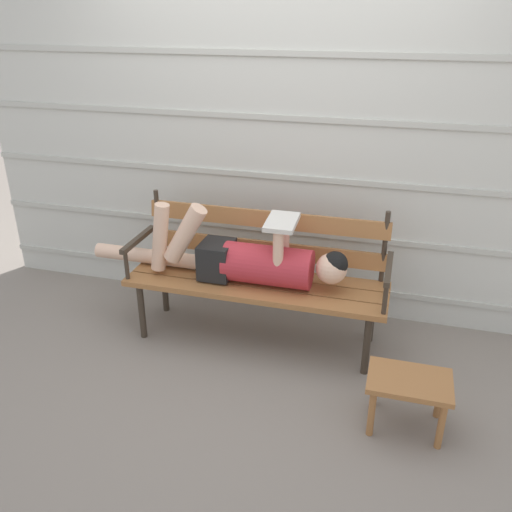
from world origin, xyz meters
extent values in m
plane|color=gray|center=(0.00, 0.00, 0.00)|extent=(12.00, 12.00, 0.00)
cube|color=beige|center=(0.00, 0.73, 1.17)|extent=(4.39, 0.06, 2.35)
cube|color=#B7B7AD|center=(0.00, 0.70, 0.20)|extent=(4.39, 0.02, 0.04)
cube|color=#B7B7AD|center=(0.00, 0.70, 0.59)|extent=(4.39, 0.02, 0.04)
cube|color=#B7B7AD|center=(0.00, 0.70, 0.98)|extent=(4.39, 0.02, 0.04)
cube|color=#B7B7AD|center=(0.00, 0.70, 1.37)|extent=(4.39, 0.02, 0.04)
cube|color=#B7B7AD|center=(0.00, 0.70, 1.76)|extent=(4.39, 0.02, 0.04)
cube|color=#9E6638|center=(0.00, 0.03, 0.41)|extent=(1.66, 0.14, 0.04)
cube|color=#9E6638|center=(0.00, 0.19, 0.41)|extent=(1.66, 0.14, 0.04)
cube|color=#9E6638|center=(0.00, 0.35, 0.41)|extent=(1.66, 0.14, 0.04)
cube|color=#9E6638|center=(0.00, 0.42, 0.56)|extent=(1.60, 0.05, 0.11)
cube|color=#9E6638|center=(0.00, 0.42, 0.77)|extent=(1.60, 0.05, 0.11)
cylinder|color=#382D23|center=(-0.77, 0.42, 0.66)|extent=(0.03, 0.03, 0.47)
cylinder|color=#382D23|center=(0.77, 0.42, 0.66)|extent=(0.03, 0.03, 0.47)
cylinder|color=#382D23|center=(-0.73, 0.01, 0.20)|extent=(0.04, 0.04, 0.39)
cylinder|color=#382D23|center=(0.73, 0.01, 0.20)|extent=(0.04, 0.04, 0.39)
cylinder|color=#382D23|center=(-0.73, 0.37, 0.20)|extent=(0.04, 0.04, 0.39)
cylinder|color=#382D23|center=(0.73, 0.37, 0.20)|extent=(0.04, 0.04, 0.39)
cube|color=#382D23|center=(-0.81, 0.19, 0.63)|extent=(0.04, 0.44, 0.03)
cylinder|color=#382D23|center=(-0.81, 0.01, 0.53)|extent=(0.03, 0.03, 0.20)
cube|color=#382D23|center=(0.81, 0.19, 0.63)|extent=(0.04, 0.44, 0.03)
cylinder|color=#382D23|center=(0.81, 0.01, 0.53)|extent=(0.03, 0.03, 0.20)
cylinder|color=#B72D38|center=(0.08, 0.19, 0.55)|extent=(0.55, 0.25, 0.25)
cube|color=black|center=(-0.26, 0.19, 0.55)|extent=(0.20, 0.24, 0.23)
sphere|color=beige|center=(0.47, 0.19, 0.58)|extent=(0.19, 0.19, 0.19)
sphere|color=black|center=(0.49, 0.19, 0.62)|extent=(0.16, 0.16, 0.16)
cylinder|color=beige|center=(-0.44, 0.13, 0.73)|extent=(0.30, 0.11, 0.41)
cylinder|color=beige|center=(-0.62, 0.13, 0.69)|extent=(0.16, 0.09, 0.46)
cylinder|color=beige|center=(-0.75, 0.25, 0.48)|extent=(0.82, 0.10, 0.10)
cylinder|color=beige|center=(0.16, 0.11, 0.70)|extent=(0.06, 0.06, 0.28)
cylinder|color=beige|center=(0.16, 0.27, 0.70)|extent=(0.06, 0.06, 0.28)
cube|color=silver|center=(0.16, 0.19, 0.85)|extent=(0.18, 0.25, 0.05)
cube|color=#9E6638|center=(0.98, -0.39, 0.29)|extent=(0.42, 0.30, 0.03)
cylinder|color=#9E6638|center=(0.81, -0.51, 0.14)|extent=(0.04, 0.04, 0.27)
cylinder|color=#9E6638|center=(1.15, -0.51, 0.14)|extent=(0.04, 0.04, 0.27)
cylinder|color=#9E6638|center=(0.81, -0.27, 0.14)|extent=(0.04, 0.04, 0.27)
cylinder|color=#9E6638|center=(1.15, -0.27, 0.14)|extent=(0.04, 0.04, 0.27)
camera|label=1|loc=(0.82, -2.74, 2.02)|focal=37.85mm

